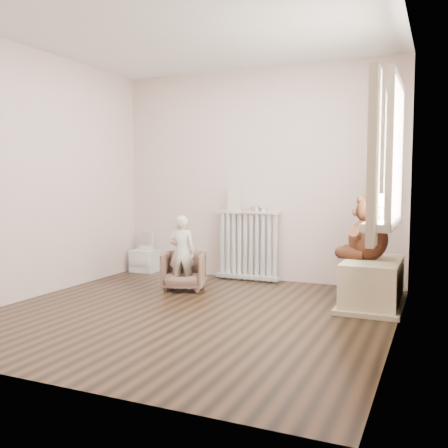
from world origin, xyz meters
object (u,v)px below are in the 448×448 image
at_px(radiator, 248,249).
at_px(teddy_bear, 368,237).
at_px(toy_bench, 373,286).
at_px(child, 182,252).
at_px(armchair, 184,271).
at_px(toy_vanity, 144,252).
at_px(plush_cat, 382,208).

distance_m(radiator, teddy_bear, 1.69).
bearing_deg(toy_bench, child, -176.38).
height_order(radiator, teddy_bear, teddy_bear).
distance_m(radiator, armchair, 0.94).
distance_m(toy_vanity, armchair, 1.28).
height_order(radiator, plush_cat, plush_cat).
xyz_separation_m(child, plush_cat, (2.19, -0.52, 0.57)).
bearing_deg(child, teddy_bear, 166.65).
distance_m(child, plush_cat, 2.32).
bearing_deg(radiator, armchair, -120.55).
xyz_separation_m(armchair, teddy_bear, (1.99, 0.12, 0.46)).
distance_m(teddy_bear, plush_cat, 0.79).
height_order(toy_vanity, toy_bench, toy_vanity).
distance_m(armchair, teddy_bear, 2.05).
bearing_deg(radiator, teddy_bear, -24.12).
distance_m(armchair, child, 0.22).
distance_m(toy_bench, teddy_bear, 0.48).
relative_size(radiator, toy_bench, 0.88).
bearing_deg(radiator, toy_bench, -24.46).
bearing_deg(toy_bench, plush_cat, -77.87).
bearing_deg(toy_vanity, toy_bench, -12.66).
height_order(toy_vanity, plush_cat, plush_cat).
distance_m(toy_bench, plush_cat, 1.04).
bearing_deg(armchair, plush_cat, -32.76).
height_order(armchair, plush_cat, plush_cat).
bearing_deg(plush_cat, armchair, 147.06).
xyz_separation_m(radiator, toy_bench, (1.58, -0.72, -0.19)).
bearing_deg(toy_vanity, armchair, -37.11).
relative_size(child, toy_bench, 0.85).
height_order(radiator, toy_vanity, radiator).
xyz_separation_m(toy_vanity, teddy_bear, (3.01, -0.65, 0.40)).
relative_size(radiator, toy_vanity, 1.59).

